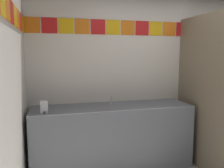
{
  "coord_description": "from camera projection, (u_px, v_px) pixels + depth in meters",
  "views": [
    {
      "loc": [
        -1.68,
        -1.76,
        1.62
      ],
      "look_at": [
        -0.96,
        1.02,
        1.25
      ],
      "focal_mm": 37.51,
      "sensor_mm": 36.0,
      "label": 1
    }
  ],
  "objects": [
    {
      "name": "soap_dispenser",
      "position": [
        44.0,
        107.0,
        2.84
      ],
      "size": [
        0.09,
        0.09,
        0.16
      ],
      "color": "#B7BABF",
      "rests_on": "vanity_counter"
    },
    {
      "name": "wall_back",
      "position": [
        160.0,
        69.0,
        3.73
      ],
      "size": [
        4.06,
        0.09,
        2.75
      ],
      "color": "silver",
      "rests_on": "ground_plane"
    },
    {
      "name": "toilet",
      "position": [
        222.0,
        137.0,
        3.71
      ],
      "size": [
        0.39,
        0.49,
        0.74
      ],
      "color": "white",
      "rests_on": "ground_plane"
    },
    {
      "name": "vanity_counter",
      "position": [
        112.0,
        137.0,
        3.31
      ],
      "size": [
        2.21,
        0.6,
        0.9
      ],
      "color": "slate",
      "rests_on": "ground_plane"
    },
    {
      "name": "faucet_center",
      "position": [
        111.0,
        101.0,
        3.33
      ],
      "size": [
        0.04,
        0.1,
        0.14
      ],
      "color": "silver",
      "rests_on": "vanity_counter"
    }
  ]
}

